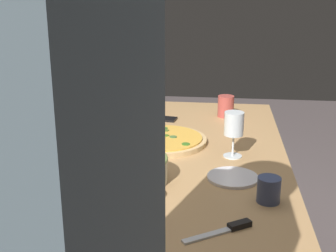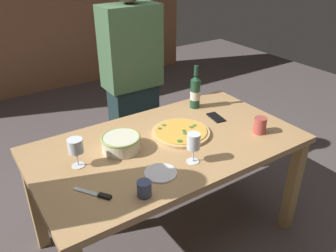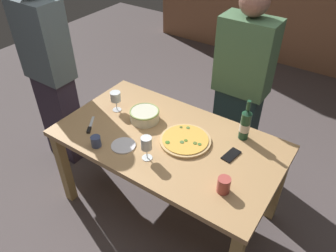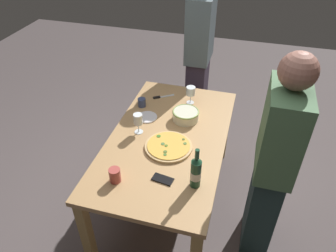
{
  "view_description": "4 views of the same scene",
  "coord_description": "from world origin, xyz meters",
  "px_view_note": "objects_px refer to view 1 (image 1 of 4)",
  "views": [
    {
      "loc": [
        -1.61,
        -0.2,
        1.37
      ],
      "look_at": [
        0.0,
        0.0,
        0.86
      ],
      "focal_mm": 48.48,
      "sensor_mm": 36.0,
      "label": 1
    },
    {
      "loc": [
        -0.97,
        -1.46,
        1.8
      ],
      "look_at": [
        0.0,
        0.0,
        0.86
      ],
      "focal_mm": 36.67,
      "sensor_mm": 36.0,
      "label": 2
    },
    {
      "loc": [
        1.0,
        -1.46,
        2.23
      ],
      "look_at": [
        0.0,
        0.0,
        0.86
      ],
      "focal_mm": 34.68,
      "sensor_mm": 36.0,
      "label": 3
    },
    {
      "loc": [
        1.89,
        0.53,
        2.36
      ],
      "look_at": [
        0.0,
        0.0,
        0.86
      ],
      "focal_mm": 34.35,
      "sensor_mm": 36.0,
      "label": 4
    }
  ],
  "objects_px": {
    "wine_bottle": "(115,94)",
    "cup_amber": "(226,106)",
    "side_plate": "(233,177)",
    "serving_bowl": "(134,168)",
    "wine_glass_near_pizza": "(234,125)",
    "dining_table": "(168,176)",
    "pizza_knife": "(227,229)",
    "pizza": "(162,140)",
    "wine_glass_by_bottle": "(120,183)",
    "cell_phone": "(161,119)",
    "cup_ceramic": "(269,190)"
  },
  "relations": [
    {
      "from": "wine_bottle",
      "to": "cup_amber",
      "type": "height_order",
      "value": "wine_bottle"
    },
    {
      "from": "side_plate",
      "to": "wine_bottle",
      "type": "bearing_deg",
      "value": 40.55
    },
    {
      "from": "serving_bowl",
      "to": "wine_glass_near_pizza",
      "type": "relative_size",
      "value": 1.31
    },
    {
      "from": "dining_table",
      "to": "pizza_knife",
      "type": "relative_size",
      "value": 8.81
    },
    {
      "from": "pizza",
      "to": "wine_glass_by_bottle",
      "type": "xyz_separation_m",
      "value": [
        -0.65,
        0.02,
        0.1
      ]
    },
    {
      "from": "cup_amber",
      "to": "cell_phone",
      "type": "distance_m",
      "value": 0.32
    },
    {
      "from": "cup_ceramic",
      "to": "cell_phone",
      "type": "bearing_deg",
      "value": 28.04
    },
    {
      "from": "wine_glass_by_bottle",
      "to": "side_plate",
      "type": "distance_m",
      "value": 0.46
    },
    {
      "from": "side_plate",
      "to": "cell_phone",
      "type": "height_order",
      "value": "same"
    },
    {
      "from": "wine_bottle",
      "to": "cup_ceramic",
      "type": "height_order",
      "value": "wine_bottle"
    },
    {
      "from": "wine_glass_by_bottle",
      "to": "cup_ceramic",
      "type": "height_order",
      "value": "wine_glass_by_bottle"
    },
    {
      "from": "wine_bottle",
      "to": "cup_ceramic",
      "type": "distance_m",
      "value": 1.03
    },
    {
      "from": "wine_glass_near_pizza",
      "to": "cup_amber",
      "type": "xyz_separation_m",
      "value": [
        0.54,
        0.03,
        -0.07
      ]
    },
    {
      "from": "pizza",
      "to": "wine_glass_by_bottle",
      "type": "height_order",
      "value": "wine_glass_by_bottle"
    },
    {
      "from": "wine_glass_by_bottle",
      "to": "cell_phone",
      "type": "xyz_separation_m",
      "value": [
        0.98,
        0.03,
        -0.11
      ]
    },
    {
      "from": "wine_glass_by_bottle",
      "to": "wine_glass_near_pizza",
      "type": "bearing_deg",
      "value": -29.62
    },
    {
      "from": "pizza",
      "to": "side_plate",
      "type": "distance_m",
      "value": 0.43
    },
    {
      "from": "serving_bowl",
      "to": "wine_glass_near_pizza",
      "type": "bearing_deg",
      "value": -49.85
    },
    {
      "from": "dining_table",
      "to": "pizza",
      "type": "distance_m",
      "value": 0.16
    },
    {
      "from": "side_plate",
      "to": "pizza_knife",
      "type": "bearing_deg",
      "value": 176.67
    },
    {
      "from": "serving_bowl",
      "to": "wine_glass_near_pizza",
      "type": "distance_m",
      "value": 0.43
    },
    {
      "from": "serving_bowl",
      "to": "cup_ceramic",
      "type": "xyz_separation_m",
      "value": [
        -0.09,
        -0.42,
        -0.01
      ]
    },
    {
      "from": "wine_glass_near_pizza",
      "to": "pizza_knife",
      "type": "bearing_deg",
      "value": 177.75
    },
    {
      "from": "wine_glass_near_pizza",
      "to": "cup_amber",
      "type": "height_order",
      "value": "wine_glass_near_pizza"
    },
    {
      "from": "wine_glass_near_pizza",
      "to": "wine_glass_by_bottle",
      "type": "bearing_deg",
      "value": 150.38
    },
    {
      "from": "dining_table",
      "to": "pizza_knife",
      "type": "xyz_separation_m",
      "value": [
        -0.55,
        -0.22,
        0.1
      ]
    },
    {
      "from": "wine_glass_by_bottle",
      "to": "cup_amber",
      "type": "height_order",
      "value": "wine_glass_by_bottle"
    },
    {
      "from": "wine_glass_near_pizza",
      "to": "cup_amber",
      "type": "distance_m",
      "value": 0.54
    },
    {
      "from": "wine_glass_near_pizza",
      "to": "cell_phone",
      "type": "relative_size",
      "value": 1.2
    },
    {
      "from": "dining_table",
      "to": "wine_bottle",
      "type": "bearing_deg",
      "value": 35.22
    },
    {
      "from": "wine_bottle",
      "to": "cup_amber",
      "type": "xyz_separation_m",
      "value": [
        0.11,
        -0.52,
        -0.07
      ]
    },
    {
      "from": "cup_ceramic",
      "to": "side_plate",
      "type": "height_order",
      "value": "cup_ceramic"
    },
    {
      "from": "cup_amber",
      "to": "cell_phone",
      "type": "bearing_deg",
      "value": 106.81
    },
    {
      "from": "pizza",
      "to": "cup_amber",
      "type": "bearing_deg",
      "value": -31.18
    },
    {
      "from": "side_plate",
      "to": "pizza_knife",
      "type": "distance_m",
      "value": 0.34
    },
    {
      "from": "dining_table",
      "to": "side_plate",
      "type": "distance_m",
      "value": 0.33
    },
    {
      "from": "side_plate",
      "to": "cell_phone",
      "type": "relative_size",
      "value": 1.18
    },
    {
      "from": "wine_glass_near_pizza",
      "to": "wine_bottle",
      "type": "bearing_deg",
      "value": 52.03
    },
    {
      "from": "cup_ceramic",
      "to": "cell_phone",
      "type": "distance_m",
      "value": 0.92
    },
    {
      "from": "dining_table",
      "to": "cell_phone",
      "type": "relative_size",
      "value": 11.11
    },
    {
      "from": "serving_bowl",
      "to": "wine_glass_near_pizza",
      "type": "height_order",
      "value": "wine_glass_near_pizza"
    },
    {
      "from": "pizza",
      "to": "wine_glass_near_pizza",
      "type": "relative_size",
      "value": 2.09
    },
    {
      "from": "pizza",
      "to": "wine_bottle",
      "type": "height_order",
      "value": "wine_bottle"
    },
    {
      "from": "wine_glass_by_bottle",
      "to": "pizza_knife",
      "type": "relative_size",
      "value": 0.9
    },
    {
      "from": "wine_glass_by_bottle",
      "to": "cup_amber",
      "type": "xyz_separation_m",
      "value": [
        1.08,
        -0.28,
        -0.06
      ]
    },
    {
      "from": "cell_phone",
      "to": "side_plate",
      "type": "bearing_deg",
      "value": -144.3
    },
    {
      "from": "pizza",
      "to": "cup_ceramic",
      "type": "height_order",
      "value": "cup_ceramic"
    },
    {
      "from": "dining_table",
      "to": "side_plate",
      "type": "height_order",
      "value": "side_plate"
    },
    {
      "from": "dining_table",
      "to": "cup_ceramic",
      "type": "xyz_separation_m",
      "value": [
        -0.36,
        -0.34,
        0.13
      ]
    },
    {
      "from": "serving_bowl",
      "to": "wine_glass_by_bottle",
      "type": "bearing_deg",
      "value": -176.17
    }
  ]
}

